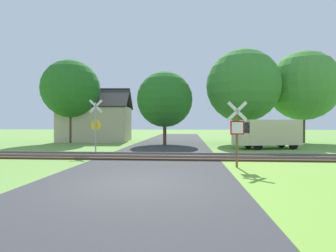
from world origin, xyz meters
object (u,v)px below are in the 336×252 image
Objects in this scene: house at (96,123)px; tree_left at (71,89)px; mail_truck at (268,133)px; tree_right at (243,86)px; stop_sign_near at (237,130)px; tree_center at (165,100)px; tree_far at (303,86)px; crossing_sign_far at (96,123)px.

tree_left is (-1.70, -2.62, 3.44)m from house.
tree_right is at bearing -4.17° from mail_truck.
house reaches higher than stop_sign_near.
tree_center is 0.74× the size of tree_far.
house reaches higher than mail_truck.
stop_sign_near is 9.89m from mail_truck.
crossing_sign_far is 0.51× the size of tree_center.
tree_center is at bearing -73.38° from stop_sign_near.
tree_left reaches higher than tree_center.
crossing_sign_far is at bearing -148.32° from tree_far.
crossing_sign_far is at bearing -75.35° from house.
mail_truck is at bearing -25.49° from tree_center.
tree_far is (21.85, -1.07, 3.71)m from house.
tree_left is (-14.10, 14.13, 3.84)m from stop_sign_near.
tree_center reaches higher than mail_truck.
tree_left reaches higher than house.
tree_left is (-5.95, 9.31, 3.52)m from crossing_sign_far.
stop_sign_near is at bearing -121.08° from tree_far.
tree_center is 9.79m from mail_truck.
tree_right is at bearing 0.71° from tree_left.
tree_left is at bearing -127.89° from house.
tree_right reaches higher than tree_left.
crossing_sign_far is 0.38× the size of tree_right.
crossing_sign_far is at bearing -57.40° from tree_left.
tree_center is (8.02, -3.72, 2.18)m from house.
stop_sign_near is 0.56× the size of mail_truck.
crossing_sign_far is 15.24m from tree_right.
tree_far reaches higher than crossing_sign_far.
tree_left reaches higher than stop_sign_near.
mail_truck is (8.41, -4.01, -3.01)m from tree_center.
tree_right is (-6.27, -1.33, -0.13)m from tree_far.
tree_center reaches higher than stop_sign_near.
tree_right is (7.56, 1.31, 1.40)m from tree_center.
house is 9.11m from tree_center.
tree_left is 0.92× the size of tree_right.
stop_sign_near is 0.83× the size of crossing_sign_far.
tree_right is at bearing 9.85° from tree_center.
tree_far is (9.45, 15.68, 4.11)m from stop_sign_near.
tree_far is 1.78× the size of mail_truck.
house is 0.87× the size of tree_far.
tree_right is (11.32, 9.52, 3.67)m from crossing_sign_far.
tree_center is 7.80m from tree_right.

